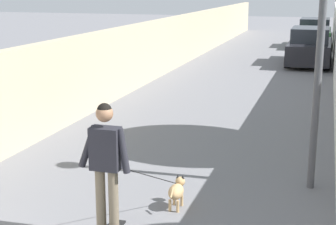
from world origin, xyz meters
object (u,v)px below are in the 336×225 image
at_px(person_skateboarder, 106,158).
at_px(dog, 176,191).
at_px(car_near, 310,47).
at_px(car_far, 314,34).

distance_m(person_skateboarder, dog, 1.58).
xyz_separation_m(dog, car_near, (15.62, -1.30, 0.44)).
bearing_deg(car_near, dog, 175.25).
relative_size(person_skateboarder, dog, 1.18).
relative_size(car_near, car_far, 1.04).
bearing_deg(car_far, car_near, -180.00).
distance_m(car_near, car_far, 6.51).
relative_size(dog, car_near, 0.34).
bearing_deg(car_far, dog, 176.64).
relative_size(dog, car_far, 0.35).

